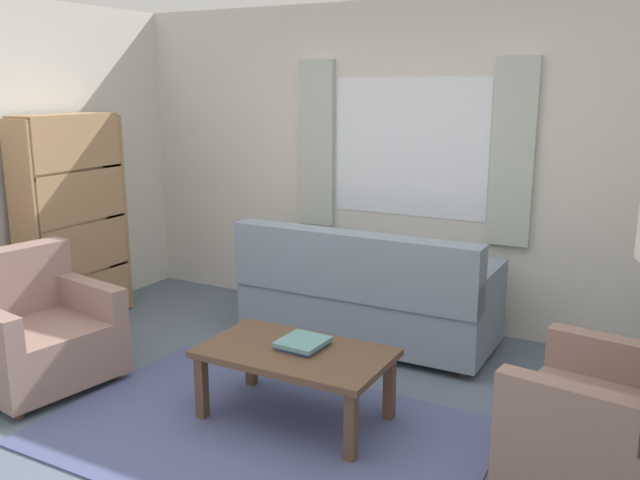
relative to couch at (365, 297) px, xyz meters
name	(u,v)px	position (x,y,z in m)	size (l,w,h in m)	color
ground_plane	(262,434)	(0.07, -1.54, -0.37)	(6.24, 6.24, 0.00)	slate
wall_back	(411,166)	(0.07, 0.72, 0.93)	(5.32, 0.12, 2.60)	silver
window_with_curtains	(408,148)	(0.07, 0.64, 1.08)	(1.98, 0.07, 1.40)	white
area_rug	(262,433)	(0.07, -1.54, -0.36)	(2.47, 1.62, 0.01)	#4C5684
couch	(365,297)	(0.00, 0.00, 0.00)	(1.90, 0.82, 0.92)	gray
armchair_left	(34,332)	(-1.63, -1.68, -0.01)	(0.95, 0.97, 0.88)	gray
armchair_right	(617,421)	(1.87, -1.15, -0.01)	(0.94, 0.95, 0.88)	gray
coffee_table	(295,359)	(0.15, -1.30, 0.01)	(1.10, 0.64, 0.44)	brown
book_stack_on_table	(303,343)	(0.16, -1.23, 0.10)	(0.27, 0.29, 0.05)	#335199
bookshelf	(75,218)	(-2.28, -0.69, 0.52)	(0.30, 0.94, 1.72)	#A87F56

